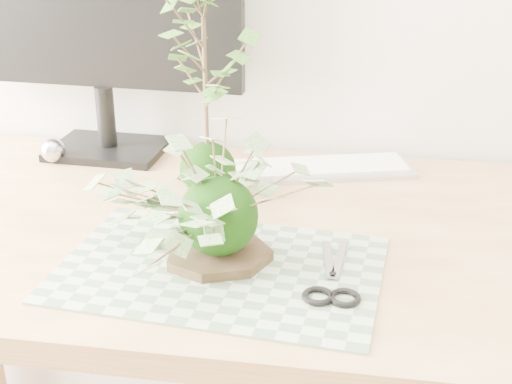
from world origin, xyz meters
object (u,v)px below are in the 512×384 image
(desk, at_px, (267,274))
(monitor, at_px, (98,9))
(ivy_kokedama, at_px, (217,181))
(maple_kokedama, at_px, (204,32))
(keyboard, at_px, (309,169))

(desk, height_order, monitor, monitor)
(ivy_kokedama, relative_size, maple_kokedama, 0.90)
(desk, relative_size, monitor, 2.85)
(keyboard, xyz_separation_m, monitor, (-0.41, 0.05, 0.28))
(desk, bearing_deg, ivy_kokedama, -112.16)
(ivy_kokedama, height_order, monitor, monitor)
(ivy_kokedama, xyz_separation_m, keyboard, (0.10, 0.37, -0.12))
(desk, xyz_separation_m, monitor, (-0.37, 0.29, 0.37))
(maple_kokedama, xyz_separation_m, keyboard, (0.16, 0.14, -0.28))
(ivy_kokedama, bearing_deg, desk, 67.84)
(desk, bearing_deg, maple_kokedama, 138.93)
(desk, bearing_deg, keyboard, 79.73)
(desk, relative_size, ivy_kokedama, 4.36)
(maple_kokedama, bearing_deg, ivy_kokedama, -73.63)
(ivy_kokedama, height_order, keyboard, ivy_kokedama)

